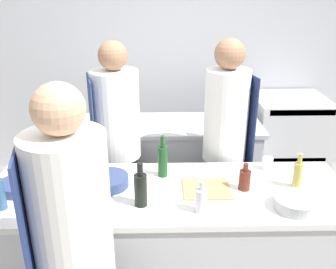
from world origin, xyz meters
TOP-DOWN VIEW (x-y plane):
  - wall_back at (0.00, 2.13)m, footprint 8.00×0.06m
  - prep_counter at (0.00, 0.00)m, footprint 2.38×0.78m
  - pass_counter at (0.02, 1.23)m, footprint 1.77×0.64m
  - oven_range at (1.36, 1.71)m, footprint 0.78×0.74m
  - chef_at_prep_near at (-0.47, -0.68)m, footprint 0.41×0.40m
  - chef_at_stove at (0.46, 0.61)m, footprint 0.38×0.37m
  - chef_at_pass_far at (-0.41, 0.70)m, footprint 0.42×0.41m
  - bottle_olive_oil at (0.84, 0.02)m, footprint 0.06×0.06m
  - bottle_vinegar at (0.49, 0.01)m, footprint 0.08×0.08m
  - bottle_cooking_oil at (-0.18, -0.17)m, footprint 0.08×0.08m
  - bottle_sauce at (-0.04, 0.20)m, footprint 0.07×0.07m
  - bottle_water at (0.18, -0.25)m, footprint 0.07×0.07m
  - bowl_mixing_large at (-0.99, 0.02)m, footprint 0.24×0.24m
  - bowl_prep_small at (-0.41, 0.07)m, footprint 0.27×0.27m
  - bowl_ceramic_blue at (-0.74, -0.08)m, footprint 0.25×0.25m
  - bowl_wooden_salad at (0.75, -0.22)m, footprint 0.26×0.26m
  - cup at (0.72, 0.28)m, footprint 0.08×0.08m
  - cutting_board at (0.25, 0.01)m, footprint 0.31×0.28m

SIDE VIEW (x-z plane):
  - prep_counter at x=0.00m, z-range 0.00..0.88m
  - pass_counter at x=0.02m, z-range 0.00..0.88m
  - oven_range at x=1.36m, z-range 0.00..0.98m
  - chef_at_pass_far at x=-0.41m, z-range 0.00..1.74m
  - cutting_board at x=0.25m, z-range 0.88..0.89m
  - chef_at_stove at x=0.46m, z-range 0.01..1.78m
  - chef_at_prep_near at x=-0.47m, z-range 0.00..1.79m
  - bowl_mixing_large at x=-0.99m, z-range 0.88..0.94m
  - bowl_ceramic_blue at x=-0.74m, z-range 0.88..0.95m
  - bowl_prep_small at x=-0.41m, z-range 0.88..0.95m
  - bowl_wooden_salad at x=0.75m, z-range 0.88..0.95m
  - cup at x=0.72m, z-range 0.88..0.97m
  - bottle_vinegar at x=0.49m, z-range 0.86..1.05m
  - bottle_water at x=0.18m, z-range 0.86..1.06m
  - bottle_olive_oil at x=0.84m, z-range 0.85..1.10m
  - bottle_cooking_oil at x=-0.18m, z-range 0.85..1.13m
  - bottle_sauce at x=-0.04m, z-range 0.85..1.15m
  - wall_back at x=0.00m, z-range 0.00..2.80m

